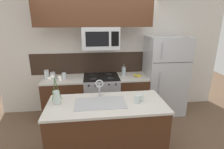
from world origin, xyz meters
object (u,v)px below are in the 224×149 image
at_px(storage_jar_tall, 47,75).
at_px(drinking_glass, 137,99).
at_px(sink_faucet, 99,86).
at_px(storage_jar_medium, 53,76).
at_px(flower_vase, 56,95).
at_px(french_press, 124,71).
at_px(refrigerator, 164,75).
at_px(stove_range, 102,96).
at_px(banana_bunch, 138,76).
at_px(storage_jar_short, 64,75).
at_px(microwave, 101,38).
at_px(spare_glass, 141,98).

height_order(storage_jar_tall, drinking_glass, storage_jar_tall).
relative_size(sink_faucet, drinking_glass, 2.55).
bearing_deg(storage_jar_medium, flower_vase, -76.36).
bearing_deg(french_press, refrigerator, -2.44).
bearing_deg(stove_range, banana_bunch, -4.29).
bearing_deg(storage_jar_short, stove_range, 0.98).
bearing_deg(storage_jar_short, sink_faucet, -55.83).
distance_m(storage_jar_short, flower_vase, 1.17).
height_order(microwave, drinking_glass, microwave).
bearing_deg(sink_faucet, storage_jar_short, 124.17).
distance_m(stove_range, spare_glass, 1.43).
distance_m(storage_jar_medium, drinking_glass, 1.95).
bearing_deg(storage_jar_tall, spare_glass, -36.39).
bearing_deg(microwave, drinking_glass, -70.39).
xyz_separation_m(sink_faucet, flower_vase, (-0.64, -0.14, -0.05)).
relative_size(refrigerator, spare_glass, 17.49).
bearing_deg(stove_range, microwave, -89.84).
bearing_deg(french_press, storage_jar_short, -176.75).
xyz_separation_m(microwave, storage_jar_short, (-0.79, 0.01, -0.76)).
bearing_deg(storage_jar_medium, storage_jar_short, 0.34).
xyz_separation_m(refrigerator, storage_jar_short, (-2.23, -0.03, 0.11)).
xyz_separation_m(microwave, storage_jar_tall, (-1.14, 0.02, -0.74)).
distance_m(storage_jar_short, french_press, 1.30).
height_order(banana_bunch, flower_vase, flower_vase).
distance_m(sink_faucet, flower_vase, 0.66).
height_order(storage_jar_short, sink_faucet, sink_faucet).
bearing_deg(stove_range, spare_glass, -66.55).
bearing_deg(french_press, storage_jar_medium, -177.18).
relative_size(microwave, sink_faucet, 2.43).
bearing_deg(microwave, storage_jar_short, 179.46).
height_order(storage_jar_short, french_press, french_press).
height_order(refrigerator, french_press, refrigerator).
distance_m(refrigerator, spare_glass, 1.55).
height_order(sink_faucet, drinking_glass, sink_faucet).
relative_size(microwave, refrigerator, 0.42).
xyz_separation_m(microwave, refrigerator, (1.45, 0.04, -0.87)).
height_order(refrigerator, banana_bunch, refrigerator).
relative_size(microwave, flower_vase, 1.64).
height_order(storage_jar_short, banana_bunch, storage_jar_short).
xyz_separation_m(microwave, storage_jar_medium, (-1.02, 0.01, -0.77)).
relative_size(storage_jar_tall, flower_vase, 0.44).
xyz_separation_m(storage_jar_medium, banana_bunch, (1.82, -0.05, -0.05)).
distance_m(stove_range, refrigerator, 1.51).
xyz_separation_m(storage_jar_short, drinking_glass, (1.24, -1.28, -0.02)).
bearing_deg(french_press, banana_bunch, -22.28).
bearing_deg(banana_bunch, storage_jar_medium, 178.58).
bearing_deg(drinking_glass, banana_bunch, 74.48).
xyz_separation_m(spare_glass, flower_vase, (-1.27, 0.05, 0.09)).
distance_m(stove_range, flower_vase, 1.51).
height_order(stove_range, storage_jar_tall, storage_jar_tall).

